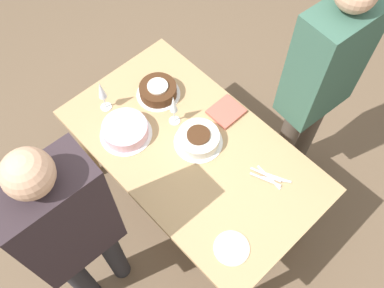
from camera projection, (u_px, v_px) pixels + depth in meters
The scene contains 12 objects.
ground_plane at pixel (192, 203), 2.98m from camera, with size 12.00×12.00×0.00m, color brown.
dining_table at pixel (192, 160), 2.42m from camera, with size 1.44×0.82×0.77m.
cake_center_white at pixel (198, 139), 2.30m from camera, with size 0.27×0.27×0.08m.
cake_front_chocolate at pixel (158, 91), 2.46m from camera, with size 0.26×0.26×0.08m.
cake_back_decorated at pixel (125, 130), 2.32m from camera, with size 0.29×0.29×0.08m.
wine_glass_near at pixel (174, 106), 2.27m from camera, with size 0.06×0.06×0.23m.
wine_glass_far at pixel (102, 91), 2.32m from camera, with size 0.06×0.06×0.22m.
dessert_plate_left at pixel (231, 248), 2.03m from camera, with size 0.17×0.17×0.01m.
fork_pile at pixel (270, 177), 2.21m from camera, with size 0.20×0.13×0.01m.
napkin_stack at pixel (226, 112), 2.42m from camera, with size 0.16×0.18×0.02m.
person_cutting at pixel (321, 79), 2.24m from camera, with size 0.25×0.42×1.68m.
person_watching at pixel (70, 230), 1.86m from camera, with size 0.23×0.41×1.62m.
Camera 1 is at (-0.83, 0.78, 2.78)m, focal length 40.00 mm.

